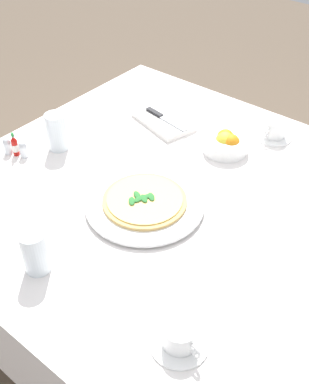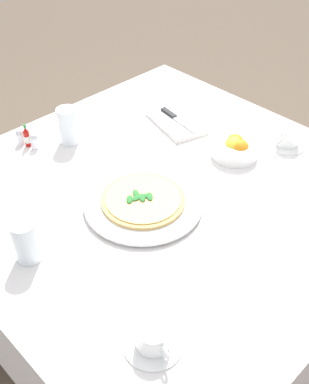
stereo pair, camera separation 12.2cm
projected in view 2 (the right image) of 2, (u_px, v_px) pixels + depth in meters
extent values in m
plane|color=brown|center=(163.00, 331.00, 1.89)|extent=(8.00, 8.00, 0.00)
cube|color=white|center=(165.00, 192.00, 1.42)|extent=(1.21, 1.21, 0.02)
cube|color=white|center=(273.00, 152.00, 1.83)|extent=(1.21, 0.01, 0.28)
cube|color=white|center=(56.00, 151.00, 1.84)|extent=(0.01, 1.21, 0.28)
cylinder|color=brown|center=(163.00, 153.00, 2.21)|extent=(0.06, 0.06, 0.72)
cylinder|color=white|center=(143.00, 205.00, 1.35)|extent=(0.20, 0.20, 0.01)
cylinder|color=white|center=(143.00, 202.00, 1.34)|extent=(0.34, 0.34, 0.01)
cylinder|color=#DBAD60|center=(143.00, 200.00, 1.34)|extent=(0.24, 0.24, 0.01)
cylinder|color=#EAC66B|center=(143.00, 198.00, 1.33)|extent=(0.22, 0.22, 0.00)
ellipsoid|color=#2D7533|center=(137.00, 197.00, 1.33)|extent=(0.02, 0.04, 0.01)
ellipsoid|color=#2D7533|center=(136.00, 194.00, 1.34)|extent=(0.04, 0.03, 0.01)
ellipsoid|color=#2D7533|center=(142.00, 197.00, 1.33)|extent=(0.04, 0.03, 0.01)
ellipsoid|color=#2D7533|center=(145.00, 196.00, 1.33)|extent=(0.03, 0.04, 0.01)
ellipsoid|color=#2D7533|center=(130.00, 199.00, 1.32)|extent=(0.04, 0.04, 0.01)
ellipsoid|color=#2D7533|center=(150.00, 196.00, 1.33)|extent=(0.04, 0.04, 0.01)
cylinder|color=white|center=(153.00, 344.00, 1.01)|extent=(0.13, 0.13, 0.01)
cylinder|color=white|center=(153.00, 336.00, 0.99)|extent=(0.08, 0.08, 0.06)
torus|color=white|center=(165.00, 354.00, 0.95)|extent=(0.04, 0.02, 0.03)
cylinder|color=black|center=(153.00, 329.00, 0.97)|extent=(0.07, 0.07, 0.00)
cylinder|color=white|center=(286.00, 144.00, 1.59)|extent=(0.13, 0.13, 0.01)
cylinder|color=white|center=(288.00, 136.00, 1.57)|extent=(0.08, 0.08, 0.06)
torus|color=white|center=(279.00, 140.00, 1.54)|extent=(0.01, 0.04, 0.03)
cylinder|color=black|center=(289.00, 129.00, 1.55)|extent=(0.07, 0.07, 0.00)
cylinder|color=white|center=(68.00, 126.00, 1.56)|extent=(0.07, 0.07, 0.13)
cylinder|color=silver|center=(69.00, 130.00, 1.57)|extent=(0.06, 0.06, 0.09)
cylinder|color=white|center=(26.00, 241.00, 1.16)|extent=(0.07, 0.07, 0.12)
cylinder|color=silver|center=(28.00, 249.00, 1.18)|extent=(0.06, 0.06, 0.06)
cube|color=white|center=(177.00, 122.00, 1.68)|extent=(0.25, 0.18, 0.02)
cube|color=silver|center=(186.00, 125.00, 1.64)|extent=(0.12, 0.04, 0.01)
cube|color=black|center=(169.00, 113.00, 1.70)|extent=(0.08, 0.03, 0.01)
cylinder|color=white|center=(235.00, 149.00, 1.53)|extent=(0.15, 0.15, 0.04)
sphere|color=orange|center=(240.00, 148.00, 1.51)|extent=(0.06, 0.06, 0.06)
sphere|color=orange|center=(235.00, 143.00, 1.53)|extent=(0.06, 0.06, 0.06)
sphere|color=yellow|center=(234.00, 146.00, 1.52)|extent=(0.06, 0.06, 0.06)
cylinder|color=#B7140F|center=(27.00, 139.00, 1.57)|extent=(0.02, 0.02, 0.05)
cylinder|color=white|center=(27.00, 139.00, 1.57)|extent=(0.02, 0.02, 0.02)
cone|color=#B7140F|center=(25.00, 130.00, 1.55)|extent=(0.02, 0.02, 0.02)
cylinder|color=#1E722D|center=(25.00, 126.00, 1.54)|extent=(0.01, 0.01, 0.01)
cylinder|color=white|center=(35.00, 143.00, 1.56)|extent=(0.03, 0.03, 0.04)
cylinder|color=white|center=(35.00, 144.00, 1.57)|extent=(0.02, 0.02, 0.03)
sphere|color=silver|center=(34.00, 137.00, 1.55)|extent=(0.02, 0.02, 0.02)
cylinder|color=white|center=(20.00, 139.00, 1.58)|extent=(0.03, 0.03, 0.04)
cylinder|color=#38332D|center=(21.00, 140.00, 1.59)|extent=(0.02, 0.02, 0.03)
sphere|color=silver|center=(19.00, 133.00, 1.57)|extent=(0.02, 0.02, 0.02)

